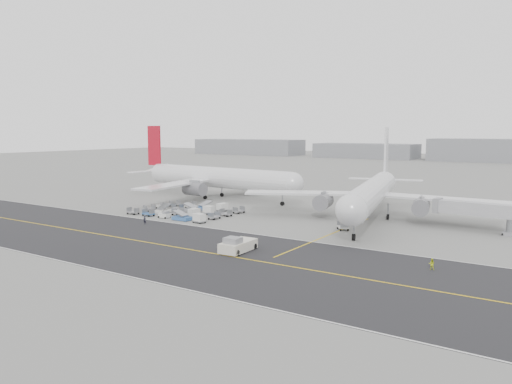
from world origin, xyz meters
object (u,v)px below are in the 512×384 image
Objects in this scene: airliner_b at (372,193)px; jet_bridge at (474,210)px; ground_crew_b at (432,264)px; pushback_tug at (238,245)px; ground_crew_a at (145,220)px; airliner_a at (214,177)px.

jet_bridge is at bearing -18.61° from airliner_b.
ground_crew_b is (21.02, -33.95, -4.94)m from airliner_b.
ground_crew_b is at bearing -84.20° from jet_bridge.
pushback_tug is 0.59× the size of jet_bridge.
ground_crew_a is (-57.51, -29.29, -3.12)m from jet_bridge.
pushback_tug reaches higher than ground_crew_a.
airliner_a reaches higher than ground_crew_b.
jet_bridge reaches higher than pushback_tug.
airliner_a is 50.16m from airliner_b.
airliner_a is at bearing 128.37° from pushback_tug.
airliner_a is at bearing 177.18° from jet_bridge.
airliner_a reaches higher than airliner_b.
airliner_a is 82.31m from ground_crew_b.
airliner_b is 6.29× the size of pushback_tug.
ground_crew_a is at bearing -156.67° from airliner_a.
ground_crew_a is (-36.58, -31.54, -4.85)m from airliner_b.
airliner_a is 1.04× the size of airliner_b.
pushback_tug is 47.36m from jet_bridge.
airliner_b is 40.23m from ground_crew_b.
pushback_tug is at bearing -23.22° from ground_crew_a.
airliner_b is at bearing -94.08° from airliner_a.
airliner_b reaches higher than pushback_tug.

